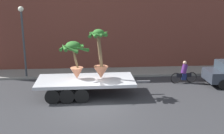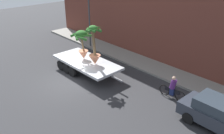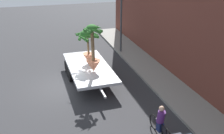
{
  "view_description": "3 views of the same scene",
  "coord_description": "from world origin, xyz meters",
  "px_view_note": "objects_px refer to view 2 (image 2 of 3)",
  "views": [
    {
      "loc": [
        -0.03,
        -13.54,
        5.79
      ],
      "look_at": [
        1.13,
        1.97,
        1.6
      ],
      "focal_mm": 43.8,
      "sensor_mm": 36.0,
      "label": 1
    },
    {
      "loc": [
        12.7,
        -7.75,
        8.07
      ],
      "look_at": [
        2.02,
        2.05,
        1.21
      ],
      "focal_mm": 37.16,
      "sensor_mm": 36.0,
      "label": 2
    },
    {
      "loc": [
        14.54,
        -1.36,
        7.45
      ],
      "look_at": [
        1.55,
        2.62,
        1.61
      ],
      "focal_mm": 41.37,
      "sensor_mm": 36.0,
      "label": 3
    }
  ],
  "objects_px": {
    "potted_palm_middle": "(94,47)",
    "cyclist": "(173,88)",
    "potted_palm_rear": "(82,42)",
    "street_lamp": "(89,15)",
    "flatbed_trailer": "(85,63)",
    "parked_car": "(222,116)"
  },
  "relations": [
    {
      "from": "potted_palm_rear",
      "to": "street_lamp",
      "type": "height_order",
      "value": "street_lamp"
    },
    {
      "from": "potted_palm_rear",
      "to": "street_lamp",
      "type": "xyz_separation_m",
      "value": [
        -3.65,
        3.51,
        0.88
      ]
    },
    {
      "from": "potted_palm_rear",
      "to": "cyclist",
      "type": "bearing_deg",
      "value": 13.47
    },
    {
      "from": "flatbed_trailer",
      "to": "cyclist",
      "type": "xyz_separation_m",
      "value": [
        6.74,
        1.82,
        -0.1
      ]
    },
    {
      "from": "flatbed_trailer",
      "to": "potted_palm_rear",
      "type": "height_order",
      "value": "potted_palm_rear"
    },
    {
      "from": "flatbed_trailer",
      "to": "street_lamp",
      "type": "bearing_deg",
      "value": 137.78
    },
    {
      "from": "parked_car",
      "to": "street_lamp",
      "type": "height_order",
      "value": "street_lamp"
    },
    {
      "from": "cyclist",
      "to": "parked_car",
      "type": "xyz_separation_m",
      "value": [
        3.4,
        -0.67,
        0.16
      ]
    },
    {
      "from": "flatbed_trailer",
      "to": "potted_palm_rear",
      "type": "xyz_separation_m",
      "value": [
        -0.36,
        0.12,
        1.58
      ]
    },
    {
      "from": "flatbed_trailer",
      "to": "potted_palm_rear",
      "type": "distance_m",
      "value": 1.63
    },
    {
      "from": "potted_palm_middle",
      "to": "parked_car",
      "type": "xyz_separation_m",
      "value": [
        9.04,
        1.02,
        -1.49
      ]
    },
    {
      "from": "potted_palm_middle",
      "to": "street_lamp",
      "type": "height_order",
      "value": "street_lamp"
    },
    {
      "from": "potted_palm_middle",
      "to": "street_lamp",
      "type": "xyz_separation_m",
      "value": [
        -5.1,
        3.51,
        0.92
      ]
    },
    {
      "from": "potted_palm_middle",
      "to": "cyclist",
      "type": "bearing_deg",
      "value": 16.75
    },
    {
      "from": "street_lamp",
      "to": "parked_car",
      "type": "bearing_deg",
      "value": -9.97
    },
    {
      "from": "cyclist",
      "to": "potted_palm_middle",
      "type": "bearing_deg",
      "value": -163.25
    },
    {
      "from": "potted_palm_rear",
      "to": "potted_palm_middle",
      "type": "distance_m",
      "value": 1.46
    },
    {
      "from": "cyclist",
      "to": "street_lamp",
      "type": "relative_size",
      "value": 0.38
    },
    {
      "from": "cyclist",
      "to": "street_lamp",
      "type": "distance_m",
      "value": 11.19
    },
    {
      "from": "parked_car",
      "to": "street_lamp",
      "type": "relative_size",
      "value": 0.91
    },
    {
      "from": "flatbed_trailer",
      "to": "parked_car",
      "type": "xyz_separation_m",
      "value": [
        10.14,
        1.15,
        0.06
      ]
    },
    {
      "from": "potted_palm_rear",
      "to": "parked_car",
      "type": "relative_size",
      "value": 0.5
    }
  ]
}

